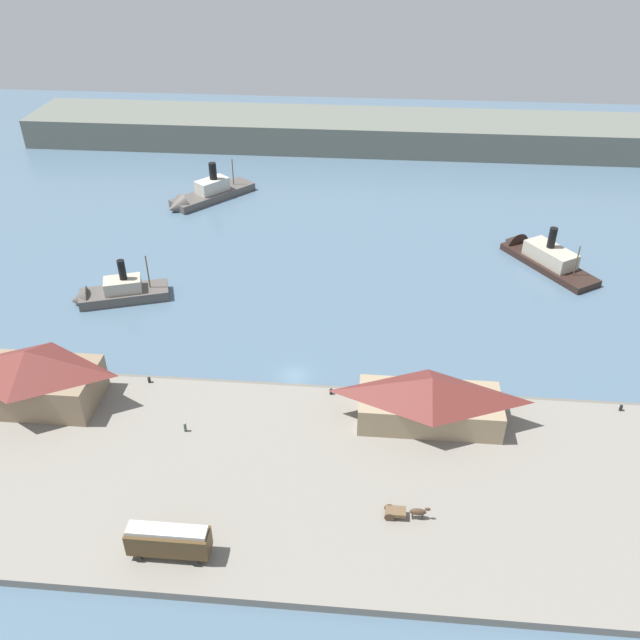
{
  "coord_description": "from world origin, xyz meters",
  "views": [
    {
      "loc": [
        11.33,
        -81.91,
        65.03
      ],
      "look_at": [
        2.85,
        13.1,
        2.0
      ],
      "focal_mm": 37.57,
      "sensor_mm": 36.0,
      "label": 1
    }
  ],
  "objects_px": {
    "ferry_shed_east_terminal": "(32,376)",
    "horse_cart": "(404,512)",
    "ferry_shed_central_terminal": "(430,399)",
    "ferry_moored_west": "(114,293)",
    "street_tram": "(168,540)",
    "mooring_post_west": "(621,408)",
    "mooring_post_center_east": "(331,392)",
    "mooring_post_east": "(149,380)",
    "pedestrian_walking_west": "(185,427)",
    "ferry_departing_north": "(539,255)",
    "ferry_mid_harbor": "(204,195)"
  },
  "relations": [
    {
      "from": "mooring_post_east",
      "to": "ferry_departing_north",
      "type": "height_order",
      "value": "ferry_departing_north"
    },
    {
      "from": "ferry_shed_east_terminal",
      "to": "ferry_shed_central_terminal",
      "type": "height_order",
      "value": "ferry_shed_east_terminal"
    },
    {
      "from": "horse_cart",
      "to": "mooring_post_west",
      "type": "xyz_separation_m",
      "value": [
        31.29,
        22.13,
        -0.48
      ]
    },
    {
      "from": "mooring_post_east",
      "to": "ferry_mid_harbor",
      "type": "distance_m",
      "value": 70.9
    },
    {
      "from": "ferry_shed_central_terminal",
      "to": "ferry_shed_east_terminal",
      "type": "bearing_deg",
      "value": -179.03
    },
    {
      "from": "street_tram",
      "to": "ferry_mid_harbor",
      "type": "bearing_deg",
      "value": 101.31
    },
    {
      "from": "ferry_moored_west",
      "to": "horse_cart",
      "type": "bearing_deg",
      "value": -41.85
    },
    {
      "from": "street_tram",
      "to": "horse_cart",
      "type": "bearing_deg",
      "value": 16.22
    },
    {
      "from": "ferry_mid_harbor",
      "to": "ferry_shed_east_terminal",
      "type": "bearing_deg",
      "value": -94.82
    },
    {
      "from": "horse_cart",
      "to": "pedestrian_walking_west",
      "type": "distance_m",
      "value": 32.32
    },
    {
      "from": "mooring_post_east",
      "to": "mooring_post_center_east",
      "type": "height_order",
      "value": "same"
    },
    {
      "from": "ferry_shed_east_terminal",
      "to": "ferry_moored_west",
      "type": "distance_m",
      "value": 30.44
    },
    {
      "from": "ferry_shed_central_terminal",
      "to": "mooring_post_center_east",
      "type": "distance_m",
      "value": 15.09
    },
    {
      "from": "mooring_post_center_east",
      "to": "ferry_mid_harbor",
      "type": "bearing_deg",
      "value": 116.99
    },
    {
      "from": "mooring_post_center_east",
      "to": "horse_cart",
      "type": "bearing_deg",
      "value": -64.74
    },
    {
      "from": "ferry_shed_east_terminal",
      "to": "street_tram",
      "type": "height_order",
      "value": "ferry_shed_east_terminal"
    },
    {
      "from": "pedestrian_walking_west",
      "to": "ferry_departing_north",
      "type": "distance_m",
      "value": 81.29
    },
    {
      "from": "ferry_shed_central_terminal",
      "to": "street_tram",
      "type": "distance_m",
      "value": 39.22
    },
    {
      "from": "pedestrian_walking_west",
      "to": "ferry_departing_north",
      "type": "relative_size",
      "value": 0.07
    },
    {
      "from": "pedestrian_walking_west",
      "to": "mooring_post_west",
      "type": "xyz_separation_m",
      "value": [
        61.16,
        9.8,
        -0.24
      ]
    },
    {
      "from": "horse_cart",
      "to": "street_tram",
      "type": "bearing_deg",
      "value": -163.78
    },
    {
      "from": "ferry_departing_north",
      "to": "ferry_mid_harbor",
      "type": "relative_size",
      "value": 1.05
    },
    {
      "from": "ferry_departing_north",
      "to": "ferry_mid_harbor",
      "type": "xyz_separation_m",
      "value": [
        -74.67,
        23.63,
        0.06
      ]
    },
    {
      "from": "ferry_moored_west",
      "to": "ferry_departing_north",
      "type": "bearing_deg",
      "value": 15.51
    },
    {
      "from": "horse_cart",
      "to": "pedestrian_walking_west",
      "type": "relative_size",
      "value": 3.59
    },
    {
      "from": "horse_cart",
      "to": "ferry_departing_north",
      "type": "height_order",
      "value": "ferry_departing_north"
    },
    {
      "from": "ferry_shed_east_terminal",
      "to": "horse_cart",
      "type": "bearing_deg",
      "value": -17.52
    },
    {
      "from": "ferry_shed_central_terminal",
      "to": "mooring_post_center_east",
      "type": "xyz_separation_m",
      "value": [
        -14.03,
        4.44,
        -3.36
      ]
    },
    {
      "from": "pedestrian_walking_west",
      "to": "mooring_post_center_east",
      "type": "height_order",
      "value": "pedestrian_walking_west"
    },
    {
      "from": "ferry_shed_central_terminal",
      "to": "ferry_moored_west",
      "type": "distance_m",
      "value": 63.14
    },
    {
      "from": "pedestrian_walking_west",
      "to": "ferry_mid_harbor",
      "type": "relative_size",
      "value": 0.07
    },
    {
      "from": "mooring_post_west",
      "to": "mooring_post_center_east",
      "type": "bearing_deg",
      "value": -179.92
    },
    {
      "from": "street_tram",
      "to": "pedestrian_walking_west",
      "type": "height_order",
      "value": "street_tram"
    },
    {
      "from": "ferry_shed_east_terminal",
      "to": "ferry_mid_harbor",
      "type": "bearing_deg",
      "value": 85.18
    },
    {
      "from": "ferry_shed_east_terminal",
      "to": "mooring_post_east",
      "type": "bearing_deg",
      "value": 21.12
    },
    {
      "from": "mooring_post_center_east",
      "to": "ferry_shed_central_terminal",
      "type": "bearing_deg",
      "value": -17.56
    },
    {
      "from": "ferry_shed_east_terminal",
      "to": "ferry_mid_harbor",
      "type": "xyz_separation_m",
      "value": [
        6.41,
        76.11,
        -4.22
      ]
    },
    {
      "from": "ferry_shed_east_terminal",
      "to": "street_tram",
      "type": "xyz_separation_m",
      "value": [
        26.51,
        -24.34,
        -2.05
      ]
    },
    {
      "from": "ferry_shed_east_terminal",
      "to": "horse_cart",
      "type": "distance_m",
      "value": 55.53
    },
    {
      "from": "ferry_departing_north",
      "to": "ferry_mid_harbor",
      "type": "height_order",
      "value": "ferry_mid_harbor"
    },
    {
      "from": "mooring_post_center_east",
      "to": "ferry_moored_west",
      "type": "height_order",
      "value": "ferry_moored_west"
    },
    {
      "from": "horse_cart",
      "to": "mooring_post_center_east",
      "type": "relative_size",
      "value": 6.01
    },
    {
      "from": "mooring_post_east",
      "to": "ferry_moored_west",
      "type": "relative_size",
      "value": 0.05
    },
    {
      "from": "pedestrian_walking_west",
      "to": "ferry_moored_west",
      "type": "xyz_separation_m",
      "value": [
        -22.4,
        34.49,
        -0.38
      ]
    },
    {
      "from": "street_tram",
      "to": "mooring_post_east",
      "type": "height_order",
      "value": "street_tram"
    },
    {
      "from": "ferry_shed_east_terminal",
      "to": "mooring_post_west",
      "type": "distance_m",
      "value": 84.41
    },
    {
      "from": "mooring_post_center_east",
      "to": "pedestrian_walking_west",
      "type": "bearing_deg",
      "value": -153.39
    },
    {
      "from": "mooring_post_west",
      "to": "ferry_departing_north",
      "type": "height_order",
      "value": "ferry_departing_north"
    },
    {
      "from": "ferry_shed_central_terminal",
      "to": "mooring_post_east",
      "type": "height_order",
      "value": "ferry_shed_central_terminal"
    },
    {
      "from": "ferry_shed_east_terminal",
      "to": "ferry_departing_north",
      "type": "relative_size",
      "value": 0.81
    }
  ]
}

